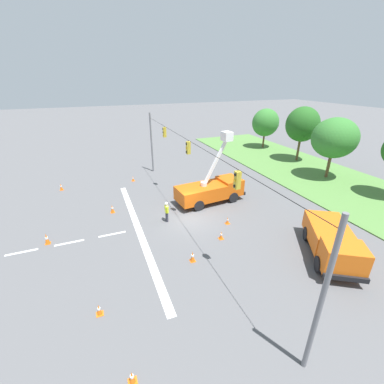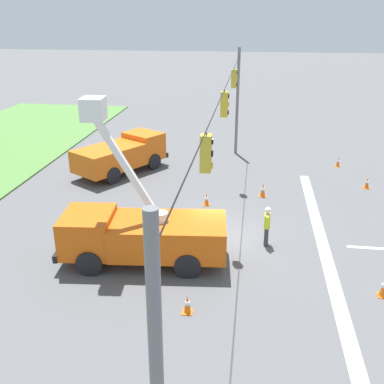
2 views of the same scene
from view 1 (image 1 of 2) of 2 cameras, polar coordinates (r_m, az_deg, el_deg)
name	(u,v)px [view 1 (image 1 of 2)]	position (r m, az deg, el deg)	size (l,w,h in m)	color
ground_plane	(190,219)	(21.81, -0.39, -5.95)	(200.00, 200.00, 0.00)	#565659
grass_verge	(345,187)	(32.31, 30.89, 0.88)	(56.00, 12.00, 0.10)	#517F3D
lane_markings	(119,233)	(20.74, -15.87, -8.71)	(17.60, 15.25, 0.01)	silver
signal_gantry	(190,169)	(20.00, -0.48, 5.16)	(26.20, 0.33, 7.20)	slate
tree_far_west	(266,123)	(44.94, 16.02, 14.60)	(4.02, 4.41, 6.38)	brown
tree_west	(303,124)	(38.87, 23.36, 13.62)	(4.37, 4.45, 7.44)	brown
tree_centre	(335,138)	(33.31, 29.14, 10.43)	(4.75, 5.10, 6.98)	brown
utility_truck_bucket_lift	(211,189)	(24.25, 4.25, 0.69)	(3.00, 6.73, 6.54)	#D6560F
utility_truck_support_near	(332,241)	(19.29, 28.72, -9.60)	(6.33, 5.22, 2.15)	orange
road_worker	(167,211)	(21.07, -5.66, -4.13)	(0.65, 0.26, 1.77)	#383842
traffic_cone_foreground_left	(99,310)	(14.86, -19.96, -23.36)	(0.36, 0.36, 0.65)	orange
traffic_cone_foreground_right	(228,220)	(21.17, 7.91, -6.28)	(0.36, 0.36, 0.62)	orange
traffic_cone_mid_left	(133,179)	(30.29, -12.97, 2.91)	(0.36, 0.36, 0.60)	orange
traffic_cone_mid_right	(61,187)	(30.40, -27.08, 1.04)	(0.36, 0.36, 0.75)	orange
traffic_cone_near_bucket	(221,235)	(19.26, 6.49, -9.49)	(0.36, 0.36, 0.66)	orange
traffic_cone_lane_edge_a	(112,209)	(23.66, -17.31, -3.54)	(0.36, 0.36, 0.77)	orange
traffic_cone_lane_edge_b	(178,190)	(26.45, -3.22, 0.44)	(0.36, 0.36, 0.66)	orange
traffic_cone_far_left	(132,377)	(12.50, -13.19, -35.18)	(0.36, 0.36, 0.62)	orange
traffic_cone_far_right	(193,256)	(17.06, 0.13, -14.11)	(0.36, 0.36, 0.76)	orange
traffic_cone_centre_line	(47,239)	(21.28, -29.57, -9.02)	(0.36, 0.36, 0.83)	orange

